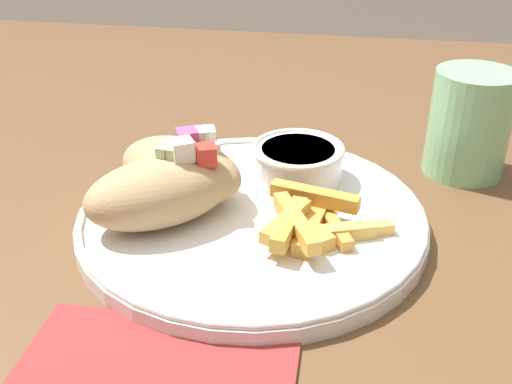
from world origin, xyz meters
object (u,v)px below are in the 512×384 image
object	(u,v)px
pita_sandwich_far	(182,168)
water_glass	(469,128)
pita_sandwich_near	(160,191)
fries_pile	(311,222)
sauce_ramekin	(298,161)
plate	(256,217)

from	to	relation	value
pita_sandwich_far	water_glass	size ratio (longest dim) A/B	1.32
pita_sandwich_near	fries_pile	bearing A→B (deg)	-36.41
pita_sandwich_near	sauce_ramekin	bearing A→B (deg)	4.68
fries_pile	water_glass	bearing A→B (deg)	50.10
plate	fries_pile	xyz separation A→B (m)	(0.05, -0.02, 0.02)
plate	water_glass	xyz separation A→B (m)	(0.18, 0.14, 0.04)
fries_pile	water_glass	world-z (taller)	water_glass
sauce_ramekin	pita_sandwich_near	bearing A→B (deg)	-137.70
sauce_ramekin	water_glass	distance (m)	0.17
fries_pile	water_glass	distance (m)	0.21
pita_sandwich_near	water_glass	bearing A→B (deg)	-5.02
pita_sandwich_near	pita_sandwich_far	world-z (taller)	pita_sandwich_near
plate	fries_pile	bearing A→B (deg)	-25.46
pita_sandwich_far	fries_pile	distance (m)	0.13
plate	sauce_ramekin	bearing A→B (deg)	67.74
fries_pile	sauce_ramekin	distance (m)	0.09
pita_sandwich_near	plate	bearing A→B (deg)	-18.39
pita_sandwich_far	plate	bearing A→B (deg)	6.67
plate	pita_sandwich_far	distance (m)	0.08
plate	sauce_ramekin	distance (m)	0.07
plate	pita_sandwich_far	world-z (taller)	pita_sandwich_far
pita_sandwich_far	water_glass	world-z (taller)	water_glass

